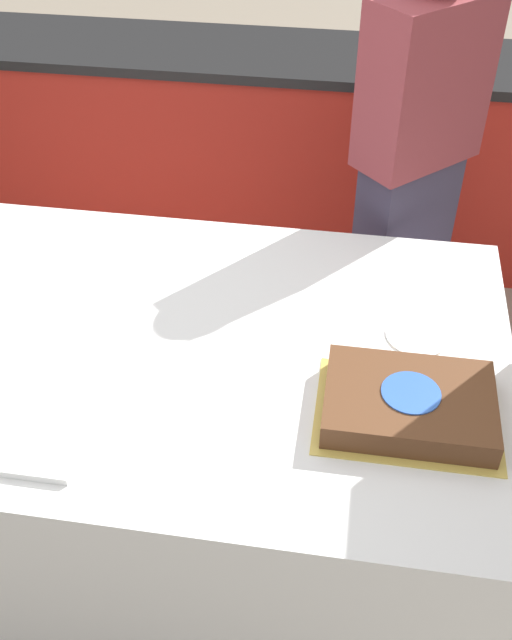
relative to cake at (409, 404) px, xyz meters
name	(u,v)px	position (x,y,z in m)	size (l,w,h in m)	color
ground_plane	(140,501)	(-0.79, 0.17, -0.78)	(14.00, 14.00, 0.00)	gray
back_counter	(227,146)	(-0.79, 1.84, -0.32)	(4.40, 0.58, 0.92)	#A82319
dining_table	(127,426)	(-0.79, 0.17, -0.41)	(2.14, 1.18, 0.75)	white
cake	(409,404)	(0.00, 0.00, 0.00)	(0.44, 0.32, 0.08)	gold
side_plate_near_cake	(417,335)	(0.03, 0.29, -0.03)	(0.17, 0.17, 0.00)	white
utensil_pile	(35,463)	(-0.82, -0.29, -0.03)	(0.18, 0.08, 0.02)	white
person_cutting_cake	(411,180)	(0.00, 0.98, 0.05)	(0.42, 0.42, 1.62)	#383347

